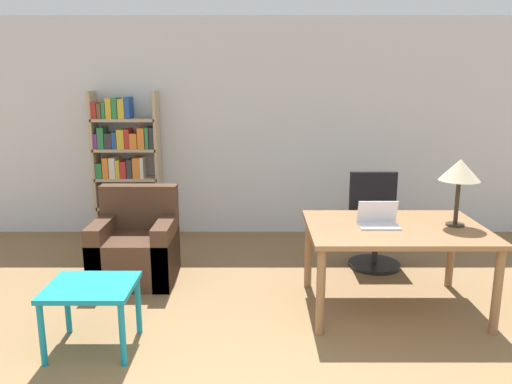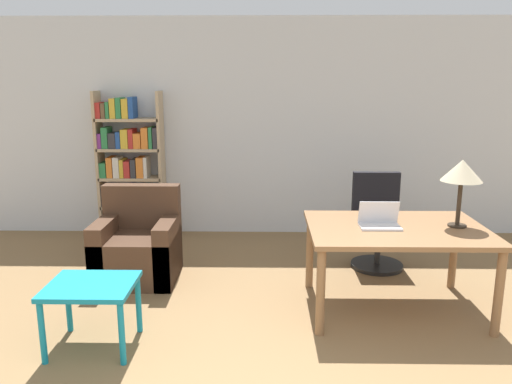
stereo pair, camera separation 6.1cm
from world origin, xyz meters
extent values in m
cube|color=silver|center=(0.00, 4.53, 1.35)|extent=(8.00, 0.06, 2.70)
cube|color=olive|center=(1.07, 2.27, 0.72)|extent=(1.48, 1.05, 0.04)
cylinder|color=olive|center=(0.39, 1.81, 0.35)|extent=(0.07, 0.07, 0.70)
cylinder|color=olive|center=(1.74, 1.81, 0.35)|extent=(0.07, 0.07, 0.70)
cylinder|color=olive|center=(0.39, 2.74, 0.35)|extent=(0.07, 0.07, 0.70)
cylinder|color=olive|center=(1.74, 2.74, 0.35)|extent=(0.07, 0.07, 0.70)
cube|color=silver|center=(0.92, 2.24, 0.75)|extent=(0.33, 0.20, 0.02)
cube|color=silver|center=(0.92, 2.32, 0.86)|extent=(0.33, 0.06, 0.20)
cube|color=#19233D|center=(0.92, 2.32, 0.86)|extent=(0.30, 0.05, 0.17)
cylinder|color=#2D2319|center=(1.57, 2.30, 0.75)|extent=(0.15, 0.15, 0.01)
cylinder|color=#2D2319|center=(1.57, 2.30, 0.94)|extent=(0.04, 0.04, 0.37)
cone|color=#C6B793|center=(1.57, 2.30, 1.22)|extent=(0.33, 0.33, 0.18)
cylinder|color=black|center=(1.15, 3.26, 0.02)|extent=(0.54, 0.54, 0.04)
cylinder|color=#262626|center=(1.15, 3.26, 0.21)|extent=(0.06, 0.06, 0.34)
cube|color=black|center=(1.15, 3.26, 0.43)|extent=(0.52, 0.52, 0.10)
cube|color=black|center=(1.15, 3.48, 0.74)|extent=(0.50, 0.08, 0.50)
cube|color=teal|center=(-1.31, 1.60, 0.48)|extent=(0.62, 0.54, 0.04)
cylinder|color=teal|center=(-1.59, 1.37, 0.23)|extent=(0.04, 0.04, 0.46)
cylinder|color=teal|center=(-1.03, 1.37, 0.23)|extent=(0.04, 0.04, 0.46)
cylinder|color=teal|center=(-1.59, 1.83, 0.23)|extent=(0.04, 0.04, 0.46)
cylinder|color=teal|center=(-1.03, 1.83, 0.23)|extent=(0.04, 0.04, 0.46)
cube|color=#472D1E|center=(-1.30, 2.89, 0.23)|extent=(0.77, 0.72, 0.46)
cube|color=#472D1E|center=(-1.30, 3.17, 0.68)|extent=(0.77, 0.16, 0.45)
cube|color=#472D1E|center=(-1.61, 2.89, 0.31)|extent=(0.16, 0.72, 0.61)
cube|color=#472D1E|center=(-1.00, 2.89, 0.31)|extent=(0.16, 0.72, 0.61)
cube|color=tan|center=(-2.10, 4.34, 0.91)|extent=(0.04, 0.28, 1.82)
cube|color=tan|center=(-1.32, 4.34, 0.91)|extent=(0.04, 0.28, 1.82)
cube|color=tan|center=(-1.71, 4.34, 0.02)|extent=(0.77, 0.28, 0.04)
cube|color=#234C99|center=(-2.04, 4.34, 0.15)|extent=(0.09, 0.24, 0.23)
cube|color=#B72D28|center=(-1.95, 4.34, 0.15)|extent=(0.08, 0.24, 0.23)
cube|color=#333338|center=(-1.86, 4.34, 0.14)|extent=(0.08, 0.24, 0.21)
cube|color=brown|center=(-1.78, 4.34, 0.16)|extent=(0.06, 0.24, 0.25)
cube|color=#333338|center=(-1.71, 4.34, 0.17)|extent=(0.06, 0.24, 0.26)
cube|color=#7F338C|center=(-1.63, 4.34, 0.13)|extent=(0.08, 0.24, 0.18)
cube|color=tan|center=(-1.71, 4.34, 0.38)|extent=(0.77, 0.28, 0.04)
cube|color=#333338|center=(-2.06, 4.34, 0.51)|extent=(0.05, 0.24, 0.22)
cube|color=brown|center=(-2.00, 4.34, 0.50)|extent=(0.06, 0.24, 0.21)
cube|color=brown|center=(-1.94, 4.34, 0.51)|extent=(0.05, 0.24, 0.22)
cube|color=orange|center=(-1.88, 4.34, 0.50)|extent=(0.05, 0.24, 0.20)
cube|color=#7F338C|center=(-1.81, 4.34, 0.53)|extent=(0.07, 0.24, 0.25)
cube|color=#7F338C|center=(-1.72, 4.34, 0.52)|extent=(0.09, 0.24, 0.23)
cube|color=#2D7F47|center=(-1.62, 4.34, 0.51)|extent=(0.09, 0.24, 0.23)
cube|color=#2D7F47|center=(-1.55, 4.34, 0.52)|extent=(0.04, 0.24, 0.24)
cube|color=silver|center=(-1.50, 4.34, 0.50)|extent=(0.04, 0.24, 0.19)
cube|color=#2D7F47|center=(-1.43, 4.34, 0.52)|extent=(0.08, 0.24, 0.24)
cube|color=tan|center=(-1.71, 4.34, 0.74)|extent=(0.77, 0.28, 0.04)
cube|color=#2D7F47|center=(-2.04, 4.34, 0.85)|extent=(0.08, 0.24, 0.18)
cube|color=orange|center=(-1.96, 4.34, 0.89)|extent=(0.07, 0.24, 0.25)
cube|color=silver|center=(-1.87, 4.34, 0.89)|extent=(0.07, 0.24, 0.25)
cube|color=gold|center=(-1.81, 4.34, 0.87)|extent=(0.05, 0.24, 0.22)
cube|color=#B72D28|center=(-1.74, 4.34, 0.87)|extent=(0.07, 0.24, 0.21)
cube|color=#333338|center=(-1.66, 4.34, 0.88)|extent=(0.06, 0.24, 0.23)
cube|color=orange|center=(-1.58, 4.34, 0.89)|extent=(0.09, 0.24, 0.25)
cube|color=silver|center=(-1.51, 4.34, 0.89)|extent=(0.04, 0.24, 0.26)
cube|color=tan|center=(-1.71, 4.34, 1.11)|extent=(0.77, 0.28, 0.04)
cube|color=#7F338C|center=(-2.06, 4.34, 1.22)|extent=(0.04, 0.24, 0.18)
cube|color=#2D7F47|center=(-1.99, 4.34, 1.25)|extent=(0.07, 0.24, 0.26)
cube|color=#333338|center=(-1.90, 4.34, 1.22)|extent=(0.09, 0.24, 0.19)
cube|color=#234C99|center=(-1.83, 4.34, 1.23)|extent=(0.05, 0.24, 0.20)
cube|color=gold|center=(-1.75, 4.34, 1.24)|extent=(0.09, 0.24, 0.23)
cube|color=#B72D28|center=(-1.67, 4.34, 1.24)|extent=(0.06, 0.24, 0.24)
cube|color=orange|center=(-1.60, 4.34, 1.22)|extent=(0.09, 0.24, 0.18)
cube|color=orange|center=(-1.50, 4.34, 1.25)|extent=(0.08, 0.24, 0.25)
cube|color=#2D7F47|center=(-1.43, 4.34, 1.26)|extent=(0.04, 0.24, 0.26)
cube|color=#333338|center=(-1.37, 4.34, 1.25)|extent=(0.07, 0.24, 0.25)
cube|color=tan|center=(-1.71, 4.34, 1.47)|extent=(0.77, 0.28, 0.04)
cube|color=#B72D28|center=(-2.05, 4.34, 1.58)|extent=(0.06, 0.24, 0.19)
cube|color=brown|center=(-1.99, 4.34, 1.58)|extent=(0.05, 0.24, 0.18)
cube|color=#2D7F47|center=(-1.94, 4.34, 1.59)|extent=(0.04, 0.24, 0.20)
cube|color=gold|center=(-1.87, 4.34, 1.61)|extent=(0.07, 0.24, 0.24)
cube|color=#2D7F47|center=(-1.80, 4.34, 1.61)|extent=(0.06, 0.24, 0.25)
cube|color=gold|center=(-1.72, 4.34, 1.61)|extent=(0.08, 0.24, 0.23)
cube|color=#234C99|center=(-1.65, 4.34, 1.62)|extent=(0.06, 0.24, 0.26)
camera|label=1|loc=(-0.11, -1.76, 1.94)|focal=35.00mm
camera|label=2|loc=(-0.05, -1.76, 1.94)|focal=35.00mm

